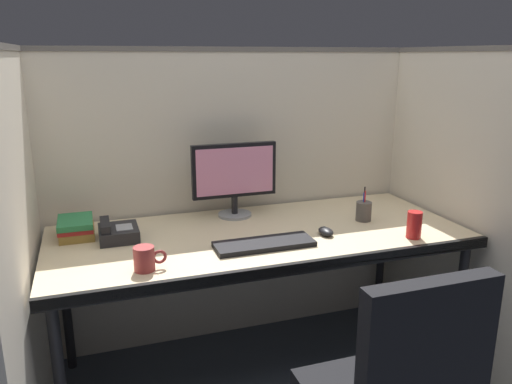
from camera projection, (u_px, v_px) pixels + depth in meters
cubicle_partition_rear at (233, 197)px, 2.72m from camera, size 2.21×0.06×1.57m
cubicle_partition_left at (22, 257)px, 1.92m from camera, size 0.06×1.41×1.57m
cubicle_partition_right at (452, 208)px, 2.53m from camera, size 0.06×1.41×1.57m
desk at (260, 243)px, 2.33m from camera, size 1.90×0.80×0.74m
monitor_center at (234, 175)px, 2.50m from camera, size 0.43×0.17×0.37m
keyboard_main at (264, 244)px, 2.15m from camera, size 0.43×0.15×0.02m
computer_mouse at (326, 231)px, 2.29m from camera, size 0.06×0.10×0.04m
desk_phone at (117, 232)px, 2.23m from camera, size 0.17×0.19×0.09m
pen_cup at (364, 211)px, 2.48m from camera, size 0.08×0.08×0.17m
coffee_mug at (145, 259)px, 1.90m from camera, size 0.13×0.08×0.09m
soda_can at (414, 225)px, 2.24m from camera, size 0.07×0.07×0.12m
book_stack at (76, 227)px, 2.26m from camera, size 0.15×0.22×0.08m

